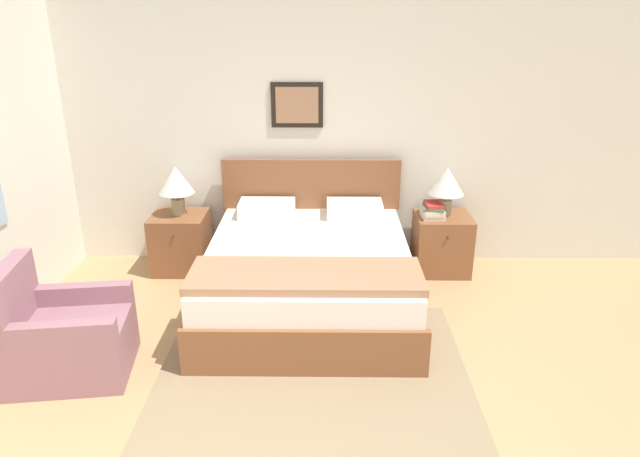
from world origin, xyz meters
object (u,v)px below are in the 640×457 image
Objects in this scene: table_lamp_near_window at (176,182)px; table_lamp_by_door at (447,183)px; bed at (309,274)px; nightstand_by_door at (442,243)px; armchair at (64,338)px; nightstand_near_window at (181,242)px.

table_lamp_near_window is 1.00× the size of table_lamp_by_door.
bed reaches higher than nightstand_by_door.
armchair reaches higher than nightstand_near_window.
table_lamp_near_window and table_lamp_by_door have the same top height.
table_lamp_by_door reaches higher than nightstand_near_window.
table_lamp_near_window is (-2.53, 0.01, 0.60)m from nightstand_by_door.
armchair is 1.51× the size of nightstand_by_door.
nightstand_by_door is 2.60m from table_lamp_near_window.
bed reaches higher than nightstand_near_window.
nightstand_by_door is at bearing 30.79° from bed.
nightstand_near_window is 0.60m from table_lamp_near_window.
armchair is at bearing -149.29° from table_lamp_by_door.
bed reaches higher than table_lamp_by_door.
table_lamp_near_window is at bearing 148.80° from bed.
table_lamp_by_door reaches higher than nightstand_by_door.
nightstand_near_window and nightstand_by_door have the same top height.
armchair is 1.82× the size of table_lamp_by_door.
bed is 1.47m from nightstand_by_door.
bed reaches higher than table_lamp_near_window.
table_lamp_near_window is (0.00, 0.01, 0.60)m from nightstand_near_window.
bed is 1.58m from table_lamp_near_window.
nightstand_by_door is 1.20× the size of table_lamp_near_window.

